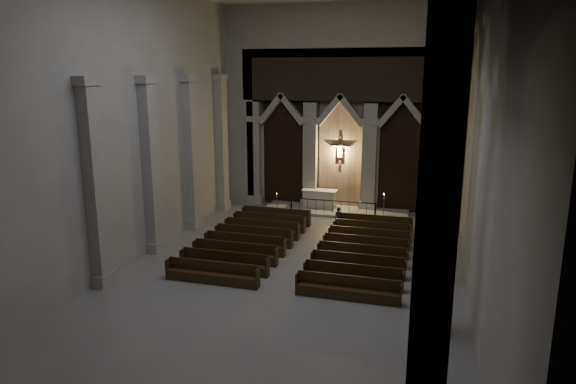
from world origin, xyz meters
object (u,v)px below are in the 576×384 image
Objects in this scene: worshipper at (339,219)px; candle_stand_left at (277,209)px; altar_rail at (332,205)px; pews at (305,248)px; altar at (320,198)px; candle_stand_right at (383,214)px.

candle_stand_left is at bearing 148.34° from worshipper.
altar_rail is 0.54× the size of pews.
pews is at bearing -82.35° from altar.
candle_stand_left is (-3.21, -0.51, -0.30)m from altar_rail.
worshipper reaches higher than altar.
altar reaches higher than altar_rail.
candle_stand_left reaches higher than altar.
altar is at bearing 110.53° from worshipper.
candle_stand_right is 3.19m from worshipper.
candle_stand_right is at bearing 65.47° from pews.
pews is 7.52× the size of worshipper.
pews is at bearing -114.53° from candle_stand_right.
candle_stand_left is 0.83× the size of candle_stand_right.
altar_rail is 3.86× the size of candle_stand_left.
altar is at bearing 41.59° from candle_stand_left.
worshipper is (4.03, -1.99, 0.27)m from candle_stand_left.
candle_stand_left is at bearing -176.35° from candle_stand_right.
pews is at bearing -90.00° from altar_rail.
candle_stand_right is 7.07m from pews.
altar is 0.22× the size of pews.
candle_stand_left is 4.50m from worshipper.
candle_stand_left is 0.14× the size of pews.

